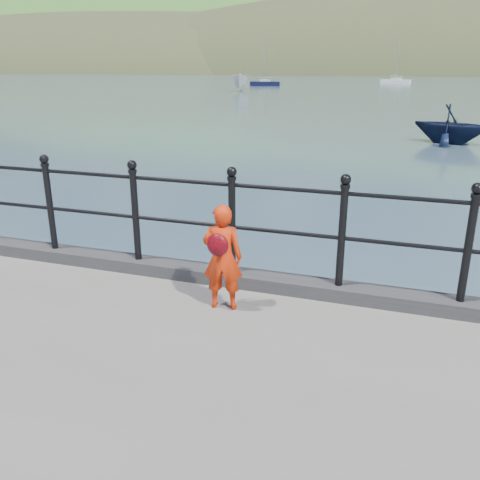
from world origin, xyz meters
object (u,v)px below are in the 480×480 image
(railing, at_px, (182,209))
(launch_navy, at_px, (451,124))
(child, at_px, (222,257))
(sailboat_left, at_px, (265,84))
(sailboat_deep, at_px, (396,82))
(launch_white, at_px, (241,82))

(railing, xyz_separation_m, launch_navy, (3.97, 19.65, -0.97))
(launch_navy, bearing_deg, child, -169.34)
(railing, relative_size, child, 16.56)
(railing, relative_size, sailboat_left, 2.62)
(railing, distance_m, child, 0.97)
(railing, bearing_deg, launch_navy, 78.59)
(child, xyz_separation_m, sailboat_left, (-21.63, 77.64, -1.22))
(launch_navy, xyz_separation_m, sailboat_left, (-24.89, 57.40, -0.52))
(child, bearing_deg, sailboat_deep, -100.08)
(sailboat_deep, bearing_deg, launch_white, -105.66)
(launch_white, relative_size, launch_navy, 1.77)
(sailboat_left, distance_m, sailboat_deep, 26.07)
(launch_white, height_order, sailboat_deep, sailboat_deep)
(child, distance_m, launch_navy, 20.52)
(launch_navy, relative_size, sailboat_left, 0.47)
(child, distance_m, sailboat_left, 80.61)
(railing, bearing_deg, sailboat_deep, 90.89)
(railing, xyz_separation_m, sailboat_left, (-20.92, 77.04, -1.48))
(launch_navy, bearing_deg, railing, -171.62)
(launch_navy, relative_size, sailboat_deep, 0.42)
(sailboat_deep, bearing_deg, railing, -77.11)
(launch_navy, height_order, sailboat_deep, sailboat_deep)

